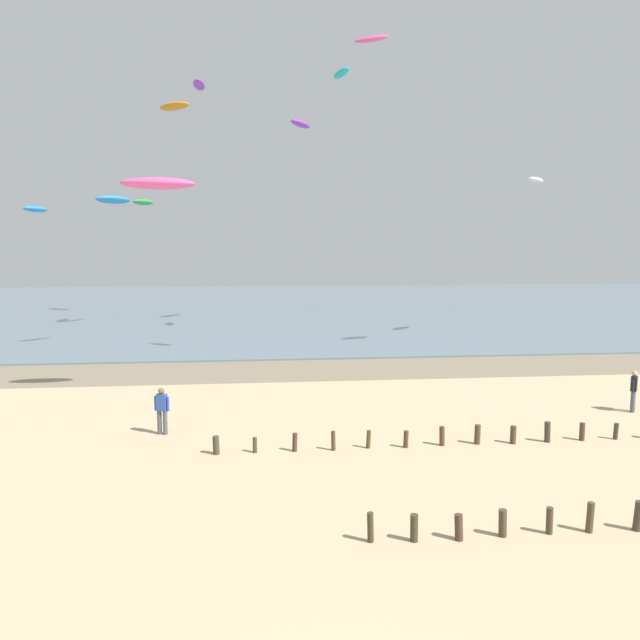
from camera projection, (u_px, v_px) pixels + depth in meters
wet_sand_strip at (279, 371)px, 32.20m from camera, size 120.00×5.76×0.01m
sea at (268, 305)px, 69.61m from camera, size 160.00×70.00×0.10m
groyne_far at (489, 435)px, 20.05m from camera, size 17.88×0.33×0.72m
person_nearest_camera at (162, 409)px, 21.05m from camera, size 0.55×0.31×1.71m
person_mid_beach at (634, 390)px, 23.97m from camera, size 0.40×0.46×1.71m
kite_aloft_0 at (113, 200)px, 37.42m from camera, size 2.33×2.28×0.69m
kite_aloft_1 at (199, 85)px, 43.96m from camera, size 1.03×2.71×0.54m
kite_aloft_2 at (372, 39)px, 31.03m from camera, size 1.98×1.56×0.56m
kite_aloft_3 at (158, 183)px, 24.74m from camera, size 3.15×1.11×0.53m
kite_aloft_4 at (300, 124)px, 48.63m from camera, size 2.37×3.11×0.56m
kite_aloft_5 at (536, 180)px, 42.48m from camera, size 2.36×2.48×0.47m
kite_aloft_6 at (143, 202)px, 48.35m from camera, size 1.90×2.53×0.64m
kite_aloft_7 at (174, 106)px, 53.49m from camera, size 3.54×3.16×0.79m
kite_aloft_8 at (35, 209)px, 41.71m from camera, size 1.43×2.74×0.50m
kite_aloft_9 at (341, 73)px, 41.36m from camera, size 1.29×2.58×0.55m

